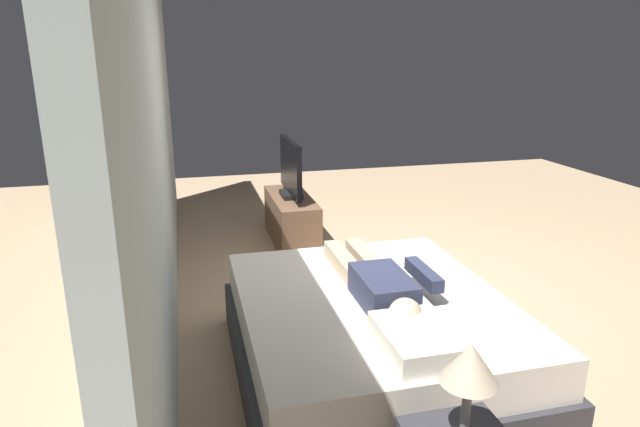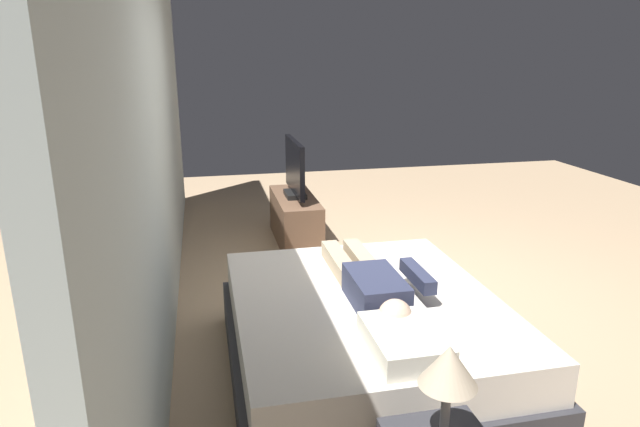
% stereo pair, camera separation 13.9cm
% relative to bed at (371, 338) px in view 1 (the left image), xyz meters
% --- Properties ---
extents(ground_plane, '(10.00, 10.00, 0.00)m').
position_rel_bed_xyz_m(ground_plane, '(0.99, -0.52, -0.26)').
color(ground_plane, tan).
extents(back_wall, '(6.40, 0.10, 2.80)m').
position_rel_bed_xyz_m(back_wall, '(1.39, 1.22, 1.14)').
color(back_wall, silver).
rests_on(back_wall, ground).
extents(bed, '(1.91, 1.63, 0.54)m').
position_rel_bed_xyz_m(bed, '(0.00, 0.00, 0.00)').
color(bed, '#333338').
rests_on(bed, ground).
extents(pillow, '(0.48, 0.34, 0.12)m').
position_rel_bed_xyz_m(pillow, '(-0.64, 0.00, 0.34)').
color(pillow, silver).
rests_on(pillow, bed).
extents(person, '(1.26, 0.46, 0.18)m').
position_rel_bed_xyz_m(person, '(0.03, -0.04, 0.36)').
color(person, '#2D334C').
rests_on(person, bed).
extents(remote, '(0.15, 0.04, 0.02)m').
position_rel_bed_xyz_m(remote, '(0.18, -0.45, 0.29)').
color(remote, black).
rests_on(remote, bed).
extents(tv_stand, '(1.10, 0.40, 0.50)m').
position_rel_bed_xyz_m(tv_stand, '(2.57, -0.01, -0.01)').
color(tv_stand, brown).
rests_on(tv_stand, ground).
extents(tv, '(0.88, 0.20, 0.59)m').
position_rel_bed_xyz_m(tv, '(2.57, -0.01, 0.52)').
color(tv, black).
rests_on(tv, tv_stand).
extents(lamp, '(0.22, 0.22, 0.42)m').
position_rel_bed_xyz_m(lamp, '(-1.26, 0.08, 0.59)').
color(lamp, '#59595B').
rests_on(lamp, nightstand).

